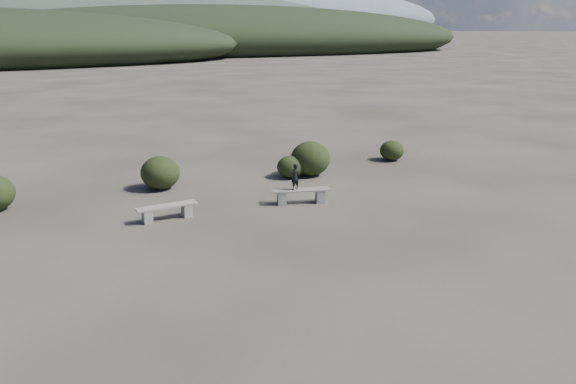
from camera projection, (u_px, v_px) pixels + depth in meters
name	position (u px, v px, depth m)	size (l,w,h in m)	color
ground	(349.00, 277.00, 12.96)	(1200.00, 1200.00, 0.00)	#2F2B24
bench_left	(167.00, 211.00, 16.73)	(1.85, 0.53, 0.46)	slate
bench_right	(301.00, 195.00, 18.28)	(1.95, 0.91, 0.48)	slate
seated_person	(295.00, 177.00, 18.07)	(0.31, 0.21, 0.86)	black
shrub_b	(160.00, 173.00, 19.84)	(1.38, 1.38, 1.18)	black
shrub_c	(291.00, 167.00, 21.40)	(1.05, 1.05, 0.84)	black
shrub_d	(310.00, 158.00, 21.66)	(1.52, 1.52, 1.33)	black
shrub_e	(392.00, 151.00, 24.16)	(1.04, 1.04, 0.86)	black
mountain_ridges	(12.00, 17.00, 301.67)	(500.00, 400.00, 56.00)	black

